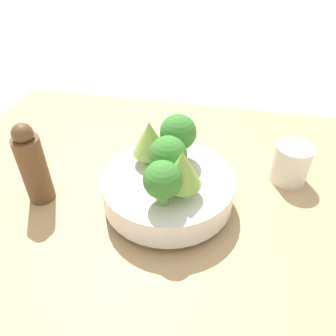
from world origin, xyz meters
name	(u,v)px	position (x,y,z in m)	size (l,w,h in m)	color
ground_plane	(179,230)	(0.00, 0.00, 0.00)	(6.00, 6.00, 0.00)	beige
table	(179,222)	(0.00, 0.00, 0.02)	(1.07, 0.85, 0.04)	tan
bowl	(168,188)	(0.03, -0.02, 0.08)	(0.24, 0.24, 0.06)	silver
broccoli_floret_front	(178,133)	(0.02, -0.08, 0.16)	(0.07, 0.07, 0.09)	#6BA34C
romanesco_piece_near	(150,139)	(0.07, -0.06, 0.16)	(0.06, 0.06, 0.09)	#6BA34C
broccoli_floret_center	(168,156)	(0.03, -0.02, 0.15)	(0.07, 0.07, 0.08)	#6BA34C
broccoli_floret_back	(162,181)	(0.02, 0.04, 0.15)	(0.06, 0.06, 0.08)	#6BA34C
romanesco_piece_far	(182,169)	(-0.01, 0.02, 0.16)	(0.06, 0.06, 0.09)	#7AB256
cup	(291,163)	(-0.20, -0.14, 0.08)	(0.07, 0.07, 0.08)	silver
pepper_mill	(33,166)	(0.27, 0.01, 0.12)	(0.05, 0.05, 0.16)	brown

